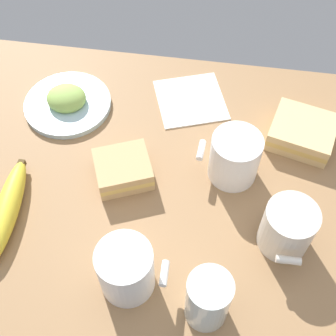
{
  "coord_description": "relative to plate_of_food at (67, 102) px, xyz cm",
  "views": [
    {
      "loc": [
        -6.83,
        45.27,
        71.36
      ],
      "look_at": [
        0.0,
        0.0,
        5.0
      ],
      "focal_mm": 48.44,
      "sensor_mm": 36.0,
      "label": 1
    }
  ],
  "objects": [
    {
      "name": "tabletop",
      "position": [
        -22.89,
        14.31,
        -2.3
      ],
      "size": [
        90.0,
        64.0,
        2.0
      ],
      "primitive_type": "cube",
      "color": "#936D47",
      "rests_on": "ground"
    },
    {
      "name": "glass_of_milk",
      "position": [
        -32.19,
        37.69,
        3.37
      ],
      "size": [
        6.54,
        6.54,
        10.84
      ],
      "color": "silver",
      "rests_on": "tabletop"
    },
    {
      "name": "banana",
      "position": [
        3.02,
        26.09,
        0.65
      ],
      "size": [
        5.4,
        20.25,
        3.9
      ],
      "color": "yellow",
      "rests_on": "tabletop"
    },
    {
      "name": "coffee_mug_spare",
      "position": [
        -43.61,
        24.08,
        3.44
      ],
      "size": [
        8.43,
        10.57,
        9.21
      ],
      "color": "silver",
      "rests_on": "tabletop"
    },
    {
      "name": "sandwich_side",
      "position": [
        -14.85,
        15.28,
        0.9
      ],
      "size": [
        12.31,
        11.8,
        4.4
      ],
      "color": "tan",
      "rests_on": "tabletop"
    },
    {
      "name": "plate_of_food",
      "position": [
        0.0,
        0.0,
        0.0
      ],
      "size": [
        17.6,
        17.6,
        4.56
      ],
      "color": "silver",
      "rests_on": "tabletop"
    },
    {
      "name": "coffee_mug_milky",
      "position": [
        -19.67,
        34.92,
        3.83
      ],
      "size": [
        10.73,
        8.55,
        9.98
      ],
      "color": "white",
      "rests_on": "tabletop"
    },
    {
      "name": "sandwich_main",
      "position": [
        -46.91,
        1.75,
        0.9
      ],
      "size": [
        13.88,
        13.04,
        4.4
      ],
      "color": "#DBB77A",
      "rests_on": "tabletop"
    },
    {
      "name": "paper_napkin",
      "position": [
        -24.67,
        -5.33,
        -1.15
      ],
      "size": [
        17.23,
        17.23,
        0.3
      ],
      "primitive_type": "cube",
      "rotation": [
        0.0,
        0.0,
        0.35
      ],
      "color": "white",
      "rests_on": "tabletop"
    },
    {
      "name": "coffee_mug_black",
      "position": [
        -34.31,
        11.56,
        3.63
      ],
      "size": [
        11.15,
        8.85,
        9.59
      ],
      "color": "white",
      "rests_on": "tabletop"
    }
  ]
}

